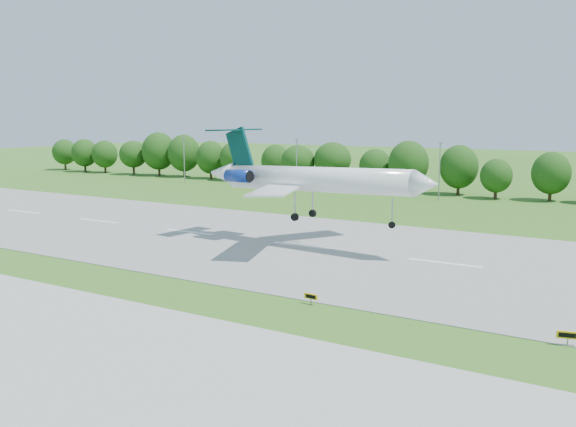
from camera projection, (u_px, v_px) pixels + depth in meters
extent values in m
plane|color=#346119|center=(354.00, 319.00, 56.10)|extent=(600.00, 600.00, 0.00)
cube|color=gray|center=(445.00, 263.00, 77.12)|extent=(400.00, 45.00, 0.08)
cube|color=#ADADA8|center=(230.00, 393.00, 40.95)|extent=(400.00, 23.00, 0.08)
cylinder|color=#382314|center=(86.00, 166.00, 205.94)|extent=(0.70, 0.70, 3.60)
sphere|color=#173D0F|center=(85.00, 152.00, 205.28)|extent=(8.40, 8.40, 8.40)
cylinder|color=#382314|center=(181.00, 171.00, 185.16)|extent=(0.70, 0.70, 3.60)
sphere|color=#173D0F|center=(181.00, 156.00, 184.50)|extent=(8.40, 8.40, 8.40)
cylinder|color=#382314|center=(300.00, 178.00, 164.39)|extent=(0.70, 0.70, 3.60)
sphere|color=#173D0F|center=(300.00, 161.00, 163.72)|extent=(8.40, 8.40, 8.40)
cylinder|color=#382314|center=(453.00, 187.00, 143.61)|extent=(0.70, 0.70, 3.60)
sphere|color=#173D0F|center=(454.00, 168.00, 142.95)|extent=(8.40, 8.40, 8.40)
cylinder|color=gray|center=(184.00, 160.00, 170.92)|extent=(0.24, 0.24, 12.00)
cube|color=gray|center=(184.00, 137.00, 170.01)|extent=(0.90, 0.25, 0.18)
cylinder|color=gray|center=(297.00, 165.00, 152.75)|extent=(0.24, 0.24, 12.00)
cube|color=gray|center=(297.00, 140.00, 151.83)|extent=(0.90, 0.25, 0.18)
cylinder|color=gray|center=(439.00, 172.00, 134.57)|extent=(0.24, 0.24, 12.00)
cube|color=gray|center=(440.00, 143.00, 133.65)|extent=(0.90, 0.25, 0.18)
cylinder|color=white|center=(316.00, 179.00, 85.03)|extent=(28.77, 5.81, 4.03)
cone|color=white|center=(426.00, 184.00, 75.65)|extent=(3.40, 3.59, 3.40)
cone|color=white|center=(223.00, 173.00, 94.80)|extent=(4.92, 3.72, 3.44)
cube|color=white|center=(275.00, 190.00, 80.92)|extent=(8.70, 13.24, 0.36)
cube|color=white|center=(332.00, 182.00, 91.46)|extent=(10.30, 13.08, 0.36)
cube|color=#043333|center=(240.00, 149.00, 92.35)|extent=(4.97, 0.90, 6.45)
cube|color=#043333|center=(234.00, 130.00, 92.50)|extent=(3.82, 9.26, 0.28)
cylinder|color=navy|center=(239.00, 176.00, 89.81)|extent=(4.18, 2.15, 1.90)
cylinder|color=navy|center=(261.00, 173.00, 93.73)|extent=(4.18, 2.15, 1.90)
cylinder|color=gray|center=(392.00, 212.00, 78.79)|extent=(0.19, 0.19, 3.33)
cylinder|color=black|center=(392.00, 225.00, 79.04)|extent=(0.88, 0.36, 0.86)
cylinder|color=gray|center=(295.00, 205.00, 84.99)|extent=(0.23, 0.23, 3.33)
cylinder|color=black|center=(295.00, 217.00, 85.24)|extent=(1.08, 0.52, 1.05)
cylinder|color=gray|center=(313.00, 201.00, 88.31)|extent=(0.23, 0.23, 3.33)
cylinder|color=black|center=(313.00, 213.00, 88.56)|extent=(1.08, 0.52, 1.05)
cube|color=gray|center=(311.00, 301.00, 60.40)|extent=(0.10, 0.10, 0.64)
cube|color=#FFB70D|center=(311.00, 296.00, 60.33)|extent=(1.48, 0.29, 0.50)
cube|color=black|center=(310.00, 297.00, 60.25)|extent=(1.10, 0.11, 0.32)
cube|color=gray|center=(567.00, 341.00, 49.43)|extent=(0.13, 0.13, 0.73)
cube|color=#FFB70D|center=(568.00, 335.00, 49.35)|extent=(1.67, 0.61, 0.58)
cube|color=black|center=(568.00, 335.00, 49.24)|extent=(1.22, 0.34, 0.37)
imported|color=white|center=(324.00, 188.00, 152.64)|extent=(4.09, 1.68, 1.32)
imported|color=beige|center=(391.00, 193.00, 143.43)|extent=(3.25, 1.31, 1.11)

